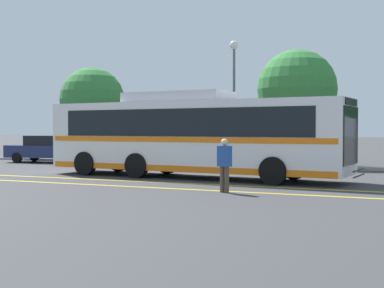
% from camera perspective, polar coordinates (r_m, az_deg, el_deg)
% --- Properties ---
extents(ground_plane, '(220.00, 220.00, 0.00)m').
position_cam_1_polar(ground_plane, '(21.70, 0.64, -3.57)').
color(ground_plane, '#38383A').
extents(lane_strip_0, '(32.48, 0.20, 0.01)m').
position_cam_1_polar(lane_strip_0, '(19.55, -2.55, -4.14)').
color(lane_strip_0, gold).
rests_on(lane_strip_0, ground_plane).
extents(lane_strip_1, '(32.48, 0.20, 0.01)m').
position_cam_1_polar(lane_strip_1, '(18.05, -4.89, -4.62)').
color(lane_strip_1, gold).
rests_on(lane_strip_1, ground_plane).
extents(curb_strip, '(40.48, 0.36, 0.15)m').
position_cam_1_polar(curb_strip, '(27.87, 5.51, -2.27)').
color(curb_strip, '#99999E').
rests_on(curb_strip, ground_plane).
extents(transit_bus, '(12.94, 3.63, 3.45)m').
position_cam_1_polar(transit_bus, '(21.46, -0.04, 1.05)').
color(transit_bus, white).
rests_on(transit_bus, ground_plane).
extents(parked_car_0, '(4.95, 2.18, 1.57)m').
position_cam_1_polar(parked_car_0, '(32.24, -15.18, -0.53)').
color(parked_car_0, navy).
rests_on(parked_car_0, ground_plane).
extents(parked_car_1, '(4.27, 1.93, 1.38)m').
position_cam_1_polar(parked_car_1, '(29.15, -6.43, -0.87)').
color(parked_car_1, black).
rests_on(parked_car_1, ground_plane).
extents(parked_car_2, '(4.28, 1.84, 1.39)m').
position_cam_1_polar(parked_car_2, '(26.79, 5.23, -1.07)').
color(parked_car_2, black).
rests_on(parked_car_2, ground_plane).
extents(pedestrian_0, '(0.46, 0.31, 1.66)m').
position_cam_1_polar(pedestrian_0, '(16.51, 3.49, -1.93)').
color(pedestrian_0, brown).
rests_on(pedestrian_0, ground_plane).
extents(street_lamp, '(0.47, 0.47, 6.78)m').
position_cam_1_polar(street_lamp, '(29.50, 4.51, 6.99)').
color(street_lamp, '#59595E').
rests_on(street_lamp, ground_plane).
extents(tree_0, '(4.29, 4.29, 6.24)m').
position_cam_1_polar(tree_0, '(29.46, 11.14, 5.73)').
color(tree_0, '#513823').
rests_on(tree_0, ground_plane).
extents(tree_1, '(4.47, 4.47, 6.22)m').
position_cam_1_polar(tree_1, '(37.81, -10.60, 4.66)').
color(tree_1, '#513823').
rests_on(tree_1, ground_plane).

